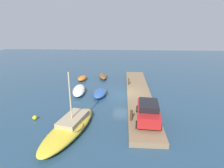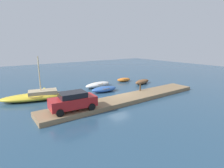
% 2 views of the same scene
% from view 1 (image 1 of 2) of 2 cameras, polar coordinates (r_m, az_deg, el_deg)
% --- Properties ---
extents(ground_plane, '(84.00, 84.00, 0.00)m').
position_cam_1_polar(ground_plane, '(22.96, 3.66, -3.58)').
color(ground_plane, navy).
extents(dock_platform, '(20.29, 2.84, 0.46)m').
position_cam_1_polar(dock_platform, '(22.96, 8.27, -3.14)').
color(dock_platform, '#846B4C').
rests_on(dock_platform, ground_plane).
extents(sailboat_yellow, '(7.88, 3.99, 5.02)m').
position_cam_1_polar(sailboat_yellow, '(15.78, -13.03, -12.88)').
color(sailboat_yellow, gold).
rests_on(sailboat_yellow, ground_plane).
extents(rowboat_brown, '(3.57, 1.84, 0.70)m').
position_cam_1_polar(rowboat_brown, '(30.12, -2.86, 2.48)').
color(rowboat_brown, brown).
rests_on(rowboat_brown, ground_plane).
extents(rowboat_white, '(4.55, 2.17, 0.72)m').
position_cam_1_polar(rowboat_white, '(24.02, -10.26, -1.91)').
color(rowboat_white, white).
rests_on(rowboat_white, ground_plane).
extents(rowboat_blue, '(3.70, 1.75, 0.74)m').
position_cam_1_polar(rowboat_blue, '(22.81, -3.71, -2.71)').
color(rowboat_blue, '#2D569E').
rests_on(rowboat_blue, ground_plane).
extents(dinghy_orange, '(2.58, 1.50, 0.63)m').
position_cam_1_polar(dinghy_orange, '(29.44, -9.21, 1.83)').
color(dinghy_orange, orange).
rests_on(dinghy_orange, ground_plane).
extents(mooring_post_west, '(0.21, 0.21, 1.00)m').
position_cam_1_polar(mooring_post_west, '(16.21, 6.01, -9.68)').
color(mooring_post_west, '#47331E').
rests_on(mooring_post_west, dock_platform).
extents(mooring_post_mid_west, '(0.18, 0.18, 0.91)m').
position_cam_1_polar(mooring_post_mid_west, '(25.48, 5.23, 0.78)').
color(mooring_post_mid_west, '#47331E').
rests_on(mooring_post_mid_west, dock_platform).
extents(parked_car, '(4.26, 2.32, 1.69)m').
position_cam_1_polar(parked_car, '(16.30, 11.20, -8.26)').
color(parked_car, '#B21E1E').
rests_on(parked_car, dock_platform).
extents(marker_buoy, '(0.41, 0.41, 0.41)m').
position_cam_1_polar(marker_buoy, '(18.76, -22.90, -9.63)').
color(marker_buoy, yellow).
rests_on(marker_buoy, ground_plane).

